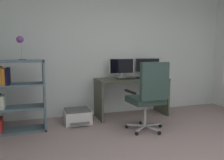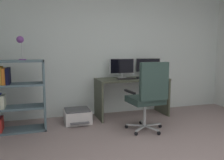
% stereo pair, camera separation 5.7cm
% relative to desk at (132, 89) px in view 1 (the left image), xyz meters
% --- Properties ---
extents(wall_back, '(5.19, 0.10, 2.65)m').
position_rel_desk_xyz_m(wall_back, '(-0.29, 0.41, 0.78)').
color(wall_back, silver).
rests_on(wall_back, ground).
extents(desk, '(1.38, 0.60, 0.75)m').
position_rel_desk_xyz_m(desk, '(0.00, 0.00, 0.00)').
color(desk, '#464A39').
rests_on(desk, ground).
extents(monitor_main, '(0.51, 0.18, 0.38)m').
position_rel_desk_xyz_m(monitor_main, '(-0.15, 0.16, 0.42)').
color(monitor_main, '#B2B5B7').
rests_on(monitor_main, desk).
extents(monitor_secondary, '(0.49, 0.18, 0.37)m').
position_rel_desk_xyz_m(monitor_secondary, '(0.42, 0.16, 0.43)').
color(monitor_secondary, '#B2B5B7').
rests_on(monitor_secondary, desk).
extents(keyboard, '(0.35, 0.15, 0.02)m').
position_rel_desk_xyz_m(keyboard, '(-0.16, -0.10, 0.22)').
color(keyboard, black).
rests_on(keyboard, desk).
extents(computer_mouse, '(0.09, 0.11, 0.03)m').
position_rel_desk_xyz_m(computer_mouse, '(0.08, -0.10, 0.22)').
color(computer_mouse, black).
rests_on(computer_mouse, desk).
extents(office_chair, '(0.63, 0.64, 1.12)m').
position_rel_desk_xyz_m(office_chair, '(-0.11, -0.94, 0.07)').
color(office_chair, '#B7BABC').
rests_on(office_chair, ground).
extents(bookshelf, '(0.89, 0.36, 1.14)m').
position_rel_desk_xyz_m(bookshelf, '(-2.20, -0.26, 0.04)').
color(bookshelf, slate).
rests_on(bookshelf, ground).
extents(desk_lamp, '(0.13, 0.11, 0.37)m').
position_rel_desk_xyz_m(desk_lamp, '(-1.99, -0.26, 0.87)').
color(desk_lamp, '#794092').
rests_on(desk_lamp, bookshelf).
extents(printer, '(0.46, 0.52, 0.25)m').
position_rel_desk_xyz_m(printer, '(-1.10, -0.12, -0.42)').
color(printer, silver).
rests_on(printer, ground).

